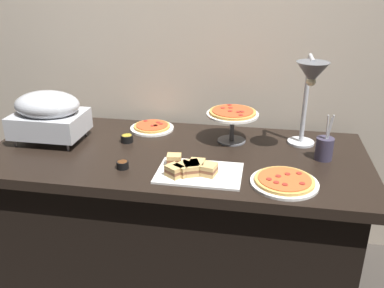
% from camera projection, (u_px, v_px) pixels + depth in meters
% --- Properties ---
extents(ground_plane, '(8.00, 8.00, 0.00)m').
position_uv_depth(ground_plane, '(178.00, 272.00, 2.39)').
color(ground_plane, '#38332D').
extents(back_wall, '(4.40, 0.04, 2.40)m').
position_uv_depth(back_wall, '(193.00, 46.00, 2.37)').
color(back_wall, '#B7A893').
rests_on(back_wall, ground_plane).
extents(buffet_table, '(1.90, 0.84, 0.76)m').
position_uv_depth(buffet_table, '(177.00, 215.00, 2.23)').
color(buffet_table, black).
rests_on(buffet_table, ground_plane).
extents(chafing_dish, '(0.36, 0.27, 0.27)m').
position_uv_depth(chafing_dish, '(48.00, 114.00, 2.17)').
color(chafing_dish, '#B7BABF').
rests_on(chafing_dish, buffet_table).
extents(heat_lamp, '(0.15, 0.30, 0.47)m').
position_uv_depth(heat_lamp, '(310.00, 82.00, 1.93)').
color(heat_lamp, '#B7BABF').
rests_on(heat_lamp, buffet_table).
extents(pizza_plate_front, '(0.29, 0.29, 0.03)m').
position_uv_depth(pizza_plate_front, '(284.00, 181.00, 1.77)').
color(pizza_plate_front, white).
rests_on(pizza_plate_front, buffet_table).
extents(pizza_plate_center, '(0.25, 0.25, 0.03)m').
position_uv_depth(pizza_plate_center, '(152.00, 127.00, 2.38)').
color(pizza_plate_center, white).
rests_on(pizza_plate_center, buffet_table).
extents(pizza_plate_raised_stand, '(0.27, 0.27, 0.18)m').
position_uv_depth(pizza_plate_raised_stand, '(232.00, 116.00, 2.16)').
color(pizza_plate_raised_stand, '#595B60').
rests_on(pizza_plate_raised_stand, buffet_table).
extents(sandwich_platter, '(0.38, 0.26, 0.06)m').
position_uv_depth(sandwich_platter, '(193.00, 170.00, 1.85)').
color(sandwich_platter, white).
rests_on(sandwich_platter, buffet_table).
extents(sauce_cup_near, '(0.07, 0.07, 0.04)m').
position_uv_depth(sauce_cup_near, '(127.00, 138.00, 2.20)').
color(sauce_cup_near, black).
rests_on(sauce_cup_near, buffet_table).
extents(sauce_cup_far, '(0.06, 0.06, 0.03)m').
position_uv_depth(sauce_cup_far, '(123.00, 165.00, 1.91)').
color(sauce_cup_far, black).
rests_on(sauce_cup_far, buffet_table).
extents(utensil_holder, '(0.08, 0.08, 0.23)m').
position_uv_depth(utensil_holder, '(324.00, 148.00, 1.99)').
color(utensil_holder, '#383347').
rests_on(utensil_holder, buffet_table).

